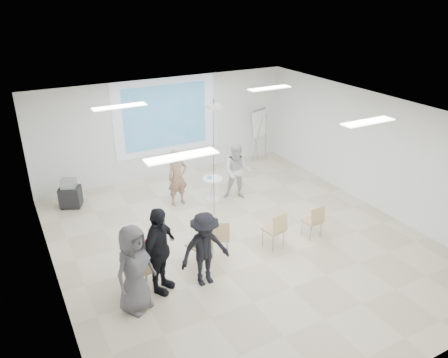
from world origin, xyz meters
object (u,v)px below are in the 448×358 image
player_right (237,169)px  chair_far_left (142,268)px  pedestal_table (213,187)px  chair_left_mid (149,254)px  audience_outer (134,264)px  flipchart_easel (259,123)px  audience_left (159,245)px  av_cart (70,194)px  audience_mid (205,245)px  laptop (198,243)px  chair_right_far (314,219)px  chair_left_inner (201,243)px  chair_center (220,235)px  player_left (177,174)px  chair_right_inner (276,228)px

player_right → chair_far_left: bearing=-110.9°
pedestal_table → chair_left_mid: size_ratio=0.75×
audience_outer → flipchart_easel: bearing=14.2°
chair_far_left → audience_outer: audience_outer is taller
audience_left → player_right: bearing=2.1°
pedestal_table → av_cart: bearing=157.9°
chair_far_left → av_cart: bearing=94.8°
audience_mid → chair_left_mid: bearing=141.7°
laptop → chair_left_mid: bearing=-21.6°
audience_left → audience_mid: size_ratio=1.15×
audience_left → audience_mid: bearing=-51.3°
audience_outer → chair_far_left: bearing=31.1°
chair_right_far → chair_left_mid: bearing=173.0°
pedestal_table → audience_mid: size_ratio=0.38×
chair_left_inner → audience_mid: 0.75m
player_right → audience_mid: size_ratio=0.99×
chair_center → audience_mid: bearing=-111.6°
pedestal_table → player_left: size_ratio=0.38×
player_right → chair_far_left: 4.53m
pedestal_table → audience_left: audience_left is taller
chair_right_inner → laptop: (-1.76, 0.33, -0.05)m
chair_far_left → chair_left_inner: 1.42m
chair_left_mid → audience_outer: size_ratio=0.47×
pedestal_table → audience_mid: audience_mid is taller
player_left → chair_right_inner: player_left is taller
chair_left_mid → flipchart_easel: 7.07m
chair_left_inner → audience_left: size_ratio=0.43×
pedestal_table → chair_right_inner: 2.84m
laptop → av_cart: bearing=-85.3°
audience_left → chair_left_inner: bearing=-16.3°
pedestal_table → chair_right_far: chair_right_far is taller
player_left → audience_left: size_ratio=0.86×
chair_left_inner → chair_right_far: chair_left_inner is taller
chair_left_inner → flipchart_easel: bearing=25.4°
player_left → flipchart_easel: (3.67, 1.75, 0.41)m
chair_left_inner → chair_center: chair_left_inner is taller
laptop → player_left: bearing=-125.5°
audience_mid → av_cart: audience_mid is taller
audience_left → av_cart: 4.57m
pedestal_table → audience_left: size_ratio=0.33×
laptop → av_cart: 4.36m
pedestal_table → av_cart: (-3.52, 1.43, -0.00)m
chair_right_inner → av_cart: (-3.66, 4.26, -0.15)m
audience_left → av_cart: bearing=62.8°
chair_right_far → audience_mid: 3.02m
audience_mid → audience_left: bearing=168.1°
audience_mid → flipchart_easel: bearing=50.0°
audience_left → chair_left_mid: bearing=55.0°
player_right → flipchart_easel: size_ratio=1.00×
audience_outer → av_cart: 4.76m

